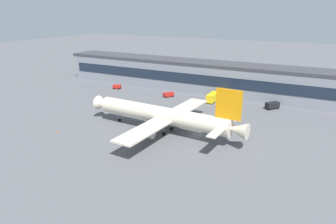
# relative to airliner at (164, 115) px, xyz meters

# --- Properties ---
(ground_plane) EXTENTS (600.00, 600.00, 0.00)m
(ground_plane) POSITION_rel_airliner_xyz_m (9.65, 2.20, -5.24)
(ground_plane) COLOR #56565B
(terminal_building) EXTENTS (176.60, 14.68, 13.27)m
(terminal_building) POSITION_rel_airliner_xyz_m (9.65, 51.37, 1.42)
(terminal_building) COLOR gray
(terminal_building) RESTS_ON ground_plane
(airliner) EXTENTS (51.16, 43.72, 15.70)m
(airliner) POSITION_rel_airliner_xyz_m (0.00, 0.00, 0.00)
(airliner) COLOR beige
(airliner) RESTS_ON ground_plane
(follow_me_car) EXTENTS (4.13, 4.67, 1.85)m
(follow_me_car) POSITION_rel_airliner_xyz_m (-17.38, 35.26, -4.15)
(follow_me_car) COLOR red
(follow_me_car) RESTS_ON ground_plane
(crew_van) EXTENTS (4.92, 5.46, 2.55)m
(crew_van) POSITION_rel_airliner_xyz_m (24.16, 38.80, -3.78)
(crew_van) COLOR black
(crew_van) RESTS_ON ground_plane
(fuel_truck) EXTENTS (2.98, 8.46, 3.35)m
(fuel_truck) POSITION_rel_airliner_xyz_m (1.37, 37.32, -3.36)
(fuel_truck) COLOR yellow
(fuel_truck) RESTS_ON ground_plane
(baggage_tug) EXTENTS (4.06, 3.09, 1.85)m
(baggage_tug) POSITION_rel_airliner_xyz_m (-44.99, 36.34, -4.16)
(baggage_tug) COLOR red
(baggage_tug) RESTS_ON ground_plane
(traffic_cone_0) EXTENTS (0.46, 0.46, 0.57)m
(traffic_cone_0) POSITION_rel_airliner_xyz_m (-27.66, -15.24, -4.96)
(traffic_cone_0) COLOR #F2590C
(traffic_cone_0) RESTS_ON ground_plane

